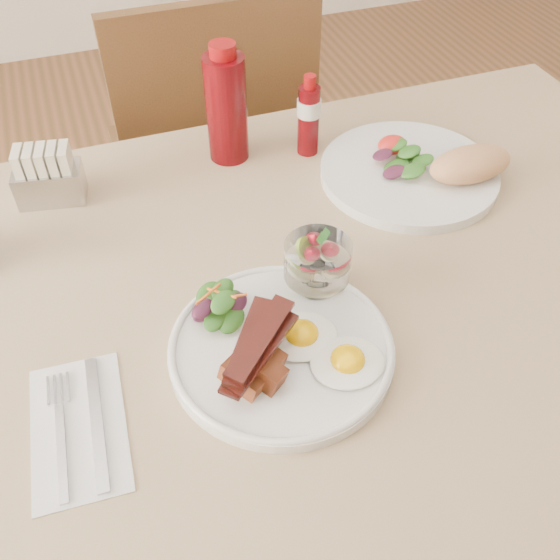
{
  "coord_description": "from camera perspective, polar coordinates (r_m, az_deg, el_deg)",
  "views": [
    {
      "loc": [
        -0.27,
        -0.56,
        1.37
      ],
      "look_at": [
        -0.08,
        -0.05,
        0.82
      ],
      "focal_mm": 40.0,
      "sensor_mm": 36.0,
      "label": 1
    }
  ],
  "objects": [
    {
      "name": "sugar_caddy",
      "position": [
        1.05,
        -20.44,
        8.75
      ],
      "size": [
        0.11,
        0.07,
        0.09
      ],
      "rotation": [
        0.0,
        0.0,
        -0.19
      ],
      "color": "#B1B1B6",
      "rests_on": "table"
    },
    {
      "name": "ketchup_bottle",
      "position": [
        1.06,
        -4.93,
        15.51
      ],
      "size": [
        0.08,
        0.08,
        0.2
      ],
      "rotation": [
        0.0,
        0.0,
        0.31
      ],
      "color": "#4E0408",
      "rests_on": "table"
    },
    {
      "name": "table",
      "position": [
        0.94,
        3.82,
        -3.49
      ],
      "size": [
        1.33,
        0.88,
        0.75
      ],
      "color": "#55391A",
      "rests_on": "ground"
    },
    {
      "name": "main_plate",
      "position": [
        0.78,
        0.1,
        -6.33
      ],
      "size": [
        0.28,
        0.28,
        0.02
      ],
      "primitive_type": "cylinder",
      "color": "silver",
      "rests_on": "table"
    },
    {
      "name": "side_salad",
      "position": [
        0.79,
        -5.47,
        -2.5
      ],
      "size": [
        0.08,
        0.07,
        0.04
      ],
      "rotation": [
        0.0,
        0.0,
        0.15
      ],
      "color": "#1D4D14",
      "rests_on": "main_plate"
    },
    {
      "name": "second_plate",
      "position": [
        1.06,
        12.94,
        9.83
      ],
      "size": [
        0.3,
        0.29,
        0.07
      ],
      "rotation": [
        0.0,
        0.0,
        -0.17
      ],
      "color": "silver",
      "rests_on": "table"
    },
    {
      "name": "hot_sauce_bottle",
      "position": [
        1.08,
        2.64,
        14.72
      ],
      "size": [
        0.04,
        0.04,
        0.14
      ],
      "rotation": [
        0.0,
        0.0,
        0.06
      ],
      "color": "#4E0408",
      "rests_on": "table"
    },
    {
      "name": "chair_far",
      "position": [
        1.51,
        -6.24,
        11.09
      ],
      "size": [
        0.42,
        0.42,
        0.93
      ],
      "color": "#55391A",
      "rests_on": "ground"
    },
    {
      "name": "bacon_potato_pile",
      "position": [
        0.73,
        -2.08,
        -6.97
      ],
      "size": [
        0.12,
        0.12,
        0.06
      ],
      "rotation": [
        0.0,
        0.0,
        0.36
      ],
      "color": "brown",
      "rests_on": "main_plate"
    },
    {
      "name": "fried_eggs",
      "position": [
        0.76,
        4.06,
        -6.2
      ],
      "size": [
        0.15,
        0.16,
        0.02
      ],
      "rotation": [
        0.0,
        0.0,
        -0.35
      ],
      "color": "white",
      "rests_on": "main_plate"
    },
    {
      "name": "napkin_cutlery",
      "position": [
        0.76,
        -17.84,
        -12.67
      ],
      "size": [
        0.12,
        0.2,
        0.01
      ],
      "rotation": [
        0.0,
        0.0,
        -0.06
      ],
      "color": "silver",
      "rests_on": "table"
    },
    {
      "name": "fruit_cup",
      "position": [
        0.8,
        3.44,
        1.76
      ],
      "size": [
        0.09,
        0.09,
        0.09
      ],
      "rotation": [
        0.0,
        0.0,
        0.27
      ],
      "color": "white",
      "rests_on": "main_plate"
    }
  ]
}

